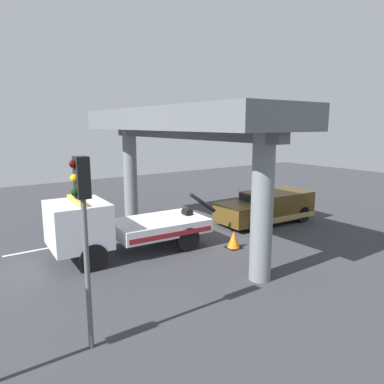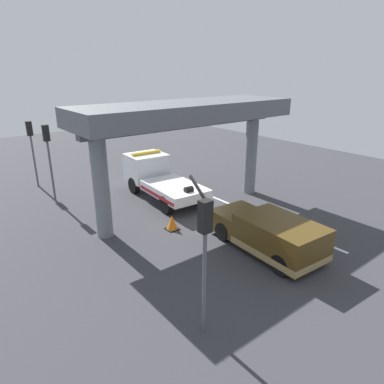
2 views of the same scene
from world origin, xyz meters
name	(u,v)px [view 2 (image 2 of 2)]	position (x,y,z in m)	size (l,w,h in m)	color
ground_plane	(194,215)	(0.00, 0.00, -0.05)	(60.00, 40.00, 0.10)	#38383D
lane_stripe_west	(321,242)	(-6.00, -2.48, 0.00)	(2.60, 0.16, 0.01)	silver
lane_stripe_mid	(228,203)	(0.00, -2.48, 0.00)	(2.60, 0.16, 0.01)	silver
lane_stripe_east	(169,178)	(6.00, -2.48, 0.00)	(2.60, 0.16, 0.01)	silver
tow_truck_white	(158,176)	(3.59, -0.05, 1.20)	(7.31, 2.74, 2.46)	white
towed_van_green	(269,234)	(-5.06, 0.00, 0.78)	(5.32, 2.48, 1.58)	#4C3814
overpass_structure	(187,119)	(0.56, 0.00, 4.97)	(3.60, 11.68, 5.78)	slate
traffic_light_near	(204,239)	(-6.98, 5.23, 3.03)	(0.39, 0.32, 4.16)	#515456
traffic_light_far	(48,147)	(6.52, 5.23, 3.24)	(0.39, 0.32, 4.45)	#515456
traffic_light_mid	(31,140)	(10.02, 5.23, 3.09)	(0.39, 0.32, 4.24)	#515456
traffic_cone_orange	(172,223)	(-0.80, 2.01, 0.34)	(0.60, 0.60, 0.72)	orange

